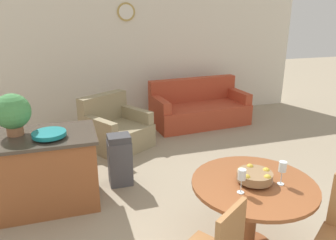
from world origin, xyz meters
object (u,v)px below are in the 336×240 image
object	(u,v)px
potted_plant	(12,112)
wine_glass_right	(283,168)
wine_glass_left	(242,175)
couch	(199,109)
teal_bowl	(49,134)
dining_table	(252,198)
fruit_bowl	(255,176)
trash_bin	(120,160)
armchair	(115,130)
kitchen_island	(39,171)

from	to	relation	value
potted_plant	wine_glass_right	bearing A→B (deg)	-33.96
wine_glass_left	couch	size ratio (longest dim) A/B	0.11
couch	teal_bowl	bearing A→B (deg)	-144.17
dining_table	teal_bowl	xyz separation A→B (m)	(-1.82, 1.31, 0.38)
teal_bowl	potted_plant	distance (m)	0.49
dining_table	couch	world-z (taller)	couch
dining_table	teal_bowl	distance (m)	2.27
fruit_bowl	trash_bin	world-z (taller)	fruit_bowl
trash_bin	armchair	bearing A→B (deg)	84.20
wine_glass_right	kitchen_island	bearing A→B (deg)	145.40
fruit_bowl	potted_plant	world-z (taller)	potted_plant
wine_glass_left	kitchen_island	distance (m)	2.40
wine_glass_left	trash_bin	world-z (taller)	wine_glass_left
teal_bowl	couch	bearing A→B (deg)	40.38
dining_table	wine_glass_right	world-z (taller)	wine_glass_right
dining_table	fruit_bowl	size ratio (longest dim) A/B	3.53
dining_table	potted_plant	bearing A→B (deg)	145.15
fruit_bowl	wine_glass_left	xyz separation A→B (m)	(-0.21, -0.12, 0.10)
wine_glass_left	teal_bowl	size ratio (longest dim) A/B	0.61
dining_table	trash_bin	size ratio (longest dim) A/B	1.64
kitchen_island	trash_bin	world-z (taller)	kitchen_island
trash_bin	armchair	size ratio (longest dim) A/B	0.56
wine_glass_left	wine_glass_right	xyz separation A→B (m)	(0.43, 0.02, 0.00)
kitchen_island	wine_glass_right	bearing A→B (deg)	-34.60
wine_glass_left	trash_bin	xyz separation A→B (m)	(-0.79, 1.78, -0.56)
teal_bowl	trash_bin	size ratio (longest dim) A/B	0.53
kitchen_island	trash_bin	bearing A→B (deg)	13.56
couch	armchair	distance (m)	1.97
wine_glass_left	teal_bowl	bearing A→B (deg)	138.46
wine_glass_left	kitchen_island	xyz separation A→B (m)	(-1.78, 1.55, -0.46)
wine_glass_left	kitchen_island	size ratio (longest dim) A/B	0.17
potted_plant	armchair	distance (m)	2.15
dining_table	trash_bin	bearing A→B (deg)	120.93
trash_bin	wine_glass_right	bearing A→B (deg)	-55.39
kitchen_island	armchair	bearing A→B (deg)	54.06
kitchen_island	couch	xyz separation A→B (m)	(2.96, 2.26, -0.15)
trash_bin	dining_table	bearing A→B (deg)	-59.07
couch	potted_plant	bearing A→B (deg)	-150.27
dining_table	wine_glass_right	xyz separation A→B (m)	(0.22, -0.10, 0.34)
teal_bowl	wine_glass_left	bearing A→B (deg)	-41.54
dining_table	armchair	size ratio (longest dim) A/B	0.91
kitchen_island	couch	size ratio (longest dim) A/B	0.68
trash_bin	couch	xyz separation A→B (m)	(1.97, 2.02, -0.05)
kitchen_island	trash_bin	xyz separation A→B (m)	(0.99, 0.24, -0.10)
wine_glass_right	kitchen_island	world-z (taller)	wine_glass_right
kitchen_island	teal_bowl	xyz separation A→B (m)	(0.17, -0.12, 0.49)
wine_glass_left	dining_table	bearing A→B (deg)	29.94
kitchen_island	teal_bowl	distance (m)	0.54
dining_table	kitchen_island	world-z (taller)	kitchen_island
dining_table	trash_bin	distance (m)	1.95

